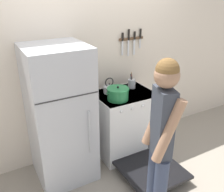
{
  "coord_description": "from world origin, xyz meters",
  "views": [
    {
      "loc": [
        -1.31,
        -2.87,
        2.18
      ],
      "look_at": [
        0.03,
        -0.45,
        0.97
      ],
      "focal_mm": 40.0,
      "sensor_mm": 36.0,
      "label": 1
    }
  ],
  "objects_px": {
    "refrigerator": "(60,115)",
    "dutch_oven_pot": "(118,94)",
    "person": "(161,141)",
    "tea_kettle": "(109,88)",
    "utensil_jar": "(132,83)",
    "stove_range": "(125,124)"
  },
  "relations": [
    {
      "from": "stove_range",
      "to": "dutch_oven_pot",
      "type": "xyz_separation_m",
      "value": [
        -0.17,
        -0.08,
        0.53
      ]
    },
    {
      "from": "stove_range",
      "to": "person",
      "type": "bearing_deg",
      "value": -107.86
    },
    {
      "from": "refrigerator",
      "to": "dutch_oven_pot",
      "type": "distance_m",
      "value": 0.74
    },
    {
      "from": "refrigerator",
      "to": "tea_kettle",
      "type": "height_order",
      "value": "refrigerator"
    },
    {
      "from": "dutch_oven_pot",
      "to": "tea_kettle",
      "type": "relative_size",
      "value": 1.49
    },
    {
      "from": "dutch_oven_pot",
      "to": "tea_kettle",
      "type": "bearing_deg",
      "value": 86.77
    },
    {
      "from": "refrigerator",
      "to": "tea_kettle",
      "type": "relative_size",
      "value": 7.71
    },
    {
      "from": "utensil_jar",
      "to": "person",
      "type": "relative_size",
      "value": 0.13
    },
    {
      "from": "dutch_oven_pot",
      "to": "utensil_jar",
      "type": "height_order",
      "value": "utensil_jar"
    },
    {
      "from": "refrigerator",
      "to": "dutch_oven_pot",
      "type": "bearing_deg",
      "value": -6.36
    },
    {
      "from": "refrigerator",
      "to": "person",
      "type": "bearing_deg",
      "value": -65.34
    },
    {
      "from": "tea_kettle",
      "to": "person",
      "type": "height_order",
      "value": "person"
    },
    {
      "from": "dutch_oven_pot",
      "to": "person",
      "type": "relative_size",
      "value": 0.19
    },
    {
      "from": "stove_range",
      "to": "person",
      "type": "relative_size",
      "value": 0.78
    },
    {
      "from": "dutch_oven_pot",
      "to": "person",
      "type": "bearing_deg",
      "value": -100.45
    },
    {
      "from": "stove_range",
      "to": "dutch_oven_pot",
      "type": "bearing_deg",
      "value": -154.38
    },
    {
      "from": "person",
      "to": "tea_kettle",
      "type": "bearing_deg",
      "value": 8.2
    },
    {
      "from": "stove_range",
      "to": "person",
      "type": "xyz_separation_m",
      "value": [
        -0.37,
        -1.15,
        0.53
      ]
    },
    {
      "from": "refrigerator",
      "to": "utensil_jar",
      "type": "distance_m",
      "value": 1.11
    },
    {
      "from": "tea_kettle",
      "to": "utensil_jar",
      "type": "relative_size",
      "value": 0.95
    },
    {
      "from": "stove_range",
      "to": "tea_kettle",
      "type": "height_order",
      "value": "tea_kettle"
    },
    {
      "from": "refrigerator",
      "to": "dutch_oven_pot",
      "type": "height_order",
      "value": "refrigerator"
    }
  ]
}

